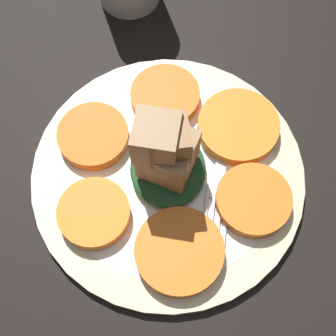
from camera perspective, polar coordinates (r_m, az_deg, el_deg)
table_slab at (r=49.53cm, az=0.00°, el=-1.41°), size 120.00×120.00×2.00cm
plate at (r=48.13cm, az=0.00°, el=-0.74°), size 27.90×27.90×1.05cm
carrot_slice_0 at (r=49.20cm, az=-9.10°, el=3.91°), size 7.41×7.41×1.34cm
carrot_slice_1 at (r=45.93cm, az=-9.02°, el=-5.44°), size 7.05×7.05×1.34cm
carrot_slice_2 at (r=44.39cm, az=1.38°, el=-10.12°), size 8.42×8.42×1.34cm
carrot_slice_3 at (r=46.55cm, az=10.37°, el=-3.85°), size 7.44×7.44×1.34cm
carrot_slice_4 at (r=49.65cm, az=8.55°, el=5.05°), size 8.53×8.53×1.34cm
carrot_slice_5 at (r=50.95cm, az=-0.22°, el=8.76°), size 7.50×7.50×1.34cm
center_pile at (r=43.94cm, az=-0.10°, el=1.80°), size 8.45×7.61×9.66cm
fork at (r=48.02cm, az=6.45°, el=0.50°), size 17.80×4.79×0.40cm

